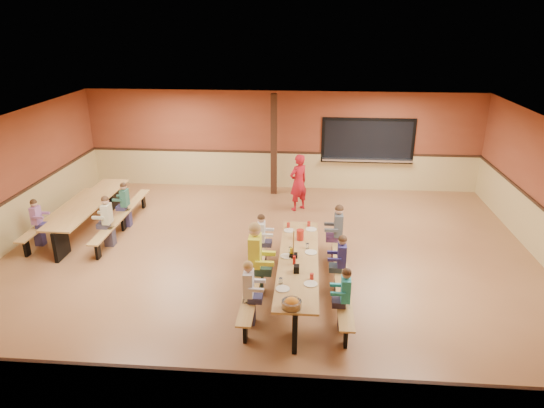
{
  "coord_description": "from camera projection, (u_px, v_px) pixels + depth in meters",
  "views": [
    {
      "loc": [
        0.85,
        -9.51,
        5.05
      ],
      "look_at": [
        0.06,
        0.51,
        1.15
      ],
      "focal_mm": 32.0,
      "sensor_mm": 36.0,
      "label": 1
    }
  ],
  "objects": [
    {
      "name": "cafeteria_table_second",
      "position": [
        90.0,
        210.0,
        12.13
      ],
      "size": [
        1.91,
        3.7,
        0.74
      ],
      "color": "#AE8345",
      "rests_on": "ground"
    },
    {
      "name": "seated_child_purple_sec",
      "position": [
        37.0,
        223.0,
        11.27
      ],
      "size": [
        0.33,
        0.27,
        1.13
      ],
      "primitive_type": null,
      "color": "#A0659F",
      "rests_on": "ground"
    },
    {
      "name": "kitchen_pass_through",
      "position": [
        368.0,
        143.0,
        14.6
      ],
      "size": [
        2.78,
        0.28,
        1.38
      ],
      "color": "black",
      "rests_on": "ground"
    },
    {
      "name": "seated_adult_yellow",
      "position": [
        255.0,
        259.0,
        9.22
      ],
      "size": [
        0.49,
        0.4,
        1.46
      ],
      "primitive_type": null,
      "color": "yellow",
      "rests_on": "ground"
    },
    {
      "name": "seated_child_white_left",
      "position": [
        249.0,
        293.0,
        8.34
      ],
      "size": [
        0.36,
        0.3,
        1.19
      ],
      "primitive_type": null,
      "color": "silver",
      "rests_on": "ground"
    },
    {
      "name": "condiment_mustard",
      "position": [
        291.0,
        252.0,
        9.29
      ],
      "size": [
        0.06,
        0.06,
        0.17
      ],
      "primitive_type": "cylinder",
      "color": "yellow",
      "rests_on": "cafeteria_table_main"
    },
    {
      "name": "table_paddle",
      "position": [
        293.0,
        250.0,
        9.25
      ],
      "size": [
        0.16,
        0.16,
        0.56
      ],
      "color": "black",
      "rests_on": "cafeteria_table_main"
    },
    {
      "name": "place_settings",
      "position": [
        298.0,
        257.0,
        9.18
      ],
      "size": [
        0.65,
        3.3,
        0.11
      ],
      "primitive_type": null,
      "color": "beige",
      "rests_on": "cafeteria_table_main"
    },
    {
      "name": "condiment_ketchup",
      "position": [
        294.0,
        260.0,
        8.98
      ],
      "size": [
        0.06,
        0.06,
        0.17
      ],
      "primitive_type": "cylinder",
      "color": "#B2140F",
      "rests_on": "cafeteria_table_main"
    },
    {
      "name": "cafeteria_table_main",
      "position": [
        298.0,
        269.0,
        9.27
      ],
      "size": [
        1.91,
        3.7,
        0.74
      ],
      "color": "#AE8345",
      "rests_on": "ground"
    },
    {
      "name": "room_envelope",
      "position": [
        268.0,
        232.0,
        10.48
      ],
      "size": [
        12.04,
        10.04,
        3.02
      ],
      "color": "brown",
      "rests_on": "ground"
    },
    {
      "name": "ground",
      "position": [
        268.0,
        261.0,
        10.73
      ],
      "size": [
        12.0,
        12.0,
        0.0
      ],
      "primitive_type": "plane",
      "color": "brown",
      "rests_on": "ground"
    },
    {
      "name": "seated_child_teal_right",
      "position": [
        345.0,
        299.0,
        8.21
      ],
      "size": [
        0.34,
        0.28,
        1.14
      ],
      "primitive_type": null,
      "color": "teal",
      "rests_on": "ground"
    },
    {
      "name": "seated_child_tan_sec",
      "position": [
        108.0,
        221.0,
        11.24
      ],
      "size": [
        0.37,
        0.3,
        1.21
      ],
      "primitive_type": null,
      "color": "#BCB993",
      "rests_on": "ground"
    },
    {
      "name": "seated_child_navy_right",
      "position": [
        341.0,
        264.0,
        9.33
      ],
      "size": [
        0.35,
        0.29,
        1.18
      ],
      "primitive_type": null,
      "color": "navy",
      "rests_on": "ground"
    },
    {
      "name": "napkin_dispenser",
      "position": [
        296.0,
        269.0,
        8.72
      ],
      "size": [
        0.1,
        0.14,
        0.13
      ],
      "primitive_type": "cube",
      "color": "black",
      "rests_on": "cafeteria_table_main"
    },
    {
      "name": "seated_child_grey_left",
      "position": [
        261.0,
        240.0,
        10.38
      ],
      "size": [
        0.34,
        0.28,
        1.15
      ],
      "primitive_type": null,
      "color": "white",
      "rests_on": "ground"
    },
    {
      "name": "seated_child_green_sec",
      "position": [
        125.0,
        205.0,
        12.29
      ],
      "size": [
        0.34,
        0.28,
        1.16
      ],
      "primitive_type": null,
      "color": "#2E6855",
      "rests_on": "ground"
    },
    {
      "name": "structural_post",
      "position": [
        274.0,
        145.0,
        14.29
      ],
      "size": [
        0.18,
        0.18,
        3.0
      ],
      "primitive_type": "cube",
      "color": "black",
      "rests_on": "ground"
    },
    {
      "name": "standing_woman",
      "position": [
        298.0,
        182.0,
        13.28
      ],
      "size": [
        0.69,
        0.67,
        1.59
      ],
      "primitive_type": "imported",
      "rotation": [
        0.0,
        0.0,
        3.85
      ],
      "color": "#B11420",
      "rests_on": "ground"
    },
    {
      "name": "chip_bowl",
      "position": [
        292.0,
        303.0,
        7.65
      ],
      "size": [
        0.32,
        0.32,
        0.15
      ],
      "primitive_type": null,
      "color": "#FAA027",
      "rests_on": "cafeteria_table_main"
    },
    {
      "name": "seated_child_char_right",
      "position": [
        338.0,
        233.0,
        10.59
      ],
      "size": [
        0.39,
        0.32,
        1.26
      ],
      "primitive_type": null,
      "color": "#464A4E",
      "rests_on": "ground"
    },
    {
      "name": "punch_pitcher",
      "position": [
        300.0,
        235.0,
        9.97
      ],
      "size": [
        0.16,
        0.16,
        0.22
      ],
      "primitive_type": "cylinder",
      "color": "red",
      "rests_on": "cafeteria_table_main"
    }
  ]
}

